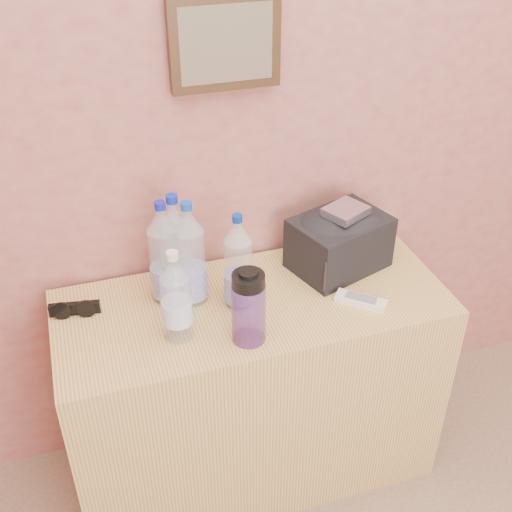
{
  "coord_description": "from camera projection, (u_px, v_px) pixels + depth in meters",
  "views": [
    {
      "loc": [
        -0.6,
        0.33,
        1.88
      ],
      "look_at": [
        -0.16,
        1.71,
        0.9
      ],
      "focal_mm": 45.0,
      "sensor_mm": 36.0,
      "label": 1
    }
  ],
  "objects": [
    {
      "name": "pet_large_b",
      "position": [
        176.0,
        254.0,
        1.81
      ],
      "size": [
        0.09,
        0.09,
        0.34
      ],
      "rotation": [
        0.0,
        0.0,
        0.02
      ],
      "color": "white",
      "rests_on": "dresser"
    },
    {
      "name": "toiletry_bag",
      "position": [
        339.0,
        240.0,
        1.97
      ],
      "size": [
        0.33,
        0.28,
        0.19
      ],
      "primitive_type": null,
      "rotation": [
        0.0,
        0.0,
        0.32
      ],
      "color": "black",
      "rests_on": "dresser"
    },
    {
      "name": "nalgene_bottle",
      "position": [
        249.0,
        307.0,
        1.68
      ],
      "size": [
        0.09,
        0.09,
        0.22
      ],
      "rotation": [
        0.0,
        0.0,
        -0.03
      ],
      "color": "#5F2D8A",
      "rests_on": "dresser"
    },
    {
      "name": "pet_small",
      "position": [
        176.0,
        300.0,
        1.68
      ],
      "size": [
        0.08,
        0.08,
        0.27
      ],
      "rotation": [
        0.0,
        0.0,
        0.09
      ],
      "color": "silver",
      "rests_on": "dresser"
    },
    {
      "name": "ac_remote",
      "position": [
        361.0,
        301.0,
        1.86
      ],
      "size": [
        0.14,
        0.13,
        0.02
      ],
      "primitive_type": "cube",
      "rotation": [
        0.0,
        0.0,
        -0.72
      ],
      "color": "silver",
      "rests_on": "dresser"
    },
    {
      "name": "foil_packet",
      "position": [
        346.0,
        211.0,
        1.9
      ],
      "size": [
        0.15,
        0.14,
        0.02
      ],
      "primitive_type": "cube",
      "rotation": [
        0.0,
        0.0,
        0.45
      ],
      "color": "silver",
      "rests_on": "toiletry_bag"
    },
    {
      "name": "sunglasses",
      "position": [
        75.0,
        308.0,
        1.81
      ],
      "size": [
        0.15,
        0.08,
        0.04
      ],
      "primitive_type": null,
      "rotation": [
        0.0,
        0.0,
        -0.17
      ],
      "color": "black",
      "rests_on": "dresser"
    },
    {
      "name": "pet_large_d",
      "position": [
        238.0,
        266.0,
        1.8
      ],
      "size": [
        0.08,
        0.08,
        0.29
      ],
      "rotation": [
        0.0,
        0.0,
        -0.09
      ],
      "color": "silver",
      "rests_on": "dresser"
    },
    {
      "name": "pet_large_c",
      "position": [
        190.0,
        258.0,
        1.8
      ],
      "size": [
        0.09,
        0.09,
        0.32
      ],
      "rotation": [
        0.0,
        0.0,
        -0.22
      ],
      "color": "white",
      "rests_on": "dresser"
    },
    {
      "name": "pet_large_a",
      "position": [
        165.0,
        257.0,
        1.81
      ],
      "size": [
        0.09,
        0.09,
        0.32
      ],
      "rotation": [
        0.0,
        0.0,
        -0.4
      ],
      "color": "silver",
      "rests_on": "dresser"
    },
    {
      "name": "dresser",
      "position": [
        253.0,
        389.0,
        2.07
      ],
      "size": [
        1.15,
        0.48,
        0.72
      ],
      "primitive_type": "cube",
      "color": "tan",
      "rests_on": "ground"
    },
    {
      "name": "picture_frame",
      "position": [
        225.0,
        43.0,
        1.67
      ],
      "size": [
        0.3,
        0.03,
        0.25
      ],
      "primitive_type": null,
      "color": "#382311",
      "rests_on": "room_shell"
    }
  ]
}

